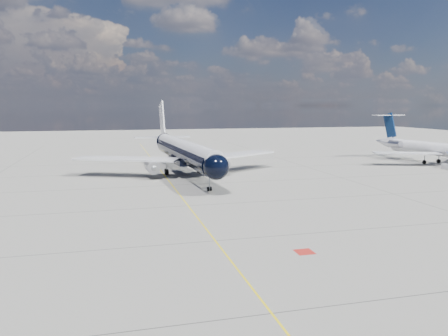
{
  "coord_description": "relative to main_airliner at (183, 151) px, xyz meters",
  "views": [
    {
      "loc": [
        -9.15,
        -43.68,
        12.64
      ],
      "look_at": [
        5.94,
        14.72,
        4.0
      ],
      "focal_mm": 35.0,
      "sensor_mm": 36.0,
      "label": 1
    }
  ],
  "objects": [
    {
      "name": "regional_jet",
      "position": [
        54.98,
        1.81,
        -0.79
      ],
      "size": [
        28.07,
        32.55,
        11.05
      ],
      "rotation": [
        0.0,
        0.0,
        0.16
      ],
      "color": "silver",
      "rests_on": "ground"
    },
    {
      "name": "main_airliner",
      "position": [
        0.0,
        0.0,
        0.0
      ],
      "size": [
        39.11,
        47.69,
        13.77
      ],
      "rotation": [
        0.0,
        0.0,
        0.07
      ],
      "color": "black",
      "rests_on": "ground"
    },
    {
      "name": "taxiway_centerline",
      "position": [
        -3.6,
        -11.1,
        -4.27
      ],
      "size": [
        0.16,
        160.0,
        0.01
      ],
      "primitive_type": "cube",
      "color": "yellow",
      "rests_on": "ground"
    },
    {
      "name": "ground",
      "position": [
        -3.6,
        -6.1,
        -4.27
      ],
      "size": [
        320.0,
        320.0,
        0.0
      ],
      "primitive_type": "plane",
      "color": "gray",
      "rests_on": "ground"
    },
    {
      "name": "red_marking",
      "position": [
        3.2,
        -46.1,
        -4.27
      ],
      "size": [
        1.6,
        1.6,
        0.01
      ],
      "primitive_type": "cube",
      "color": "maroon",
      "rests_on": "ground"
    }
  ]
}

